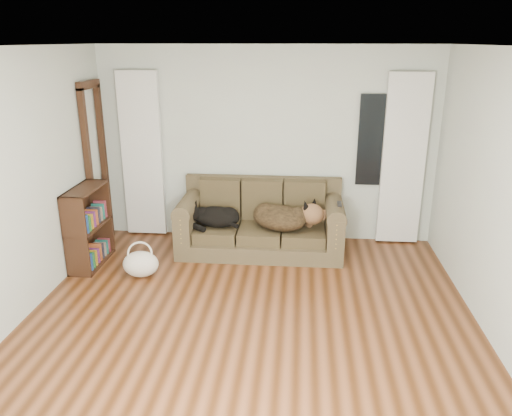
# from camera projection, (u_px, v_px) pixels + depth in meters

# --- Properties ---
(floor) EXTENTS (5.00, 5.00, 0.00)m
(floor) POSITION_uv_depth(u_px,v_px,m) (247.00, 333.00, 4.75)
(floor) COLOR #42210C
(floor) RESTS_ON ground
(ceiling) EXTENTS (5.00, 5.00, 0.00)m
(ceiling) POSITION_uv_depth(u_px,v_px,m) (245.00, 46.00, 3.92)
(ceiling) COLOR white
(ceiling) RESTS_ON ground
(wall_back) EXTENTS (4.50, 0.04, 2.60)m
(wall_back) POSITION_uv_depth(u_px,v_px,m) (267.00, 146.00, 6.70)
(wall_back) COLOR beige
(wall_back) RESTS_ON ground
(wall_left) EXTENTS (0.04, 5.00, 2.60)m
(wall_left) POSITION_uv_depth(u_px,v_px,m) (1.00, 196.00, 4.53)
(wall_left) COLOR beige
(wall_left) RESTS_ON ground
(curtain_left) EXTENTS (0.55, 0.08, 2.25)m
(curtain_left) POSITION_uv_depth(u_px,v_px,m) (142.00, 155.00, 6.81)
(curtain_left) COLOR white
(curtain_left) RESTS_ON ground
(curtain_right) EXTENTS (0.55, 0.08, 2.25)m
(curtain_right) POSITION_uv_depth(u_px,v_px,m) (403.00, 161.00, 6.51)
(curtain_right) COLOR white
(curtain_right) RESTS_ON ground
(window_pane) EXTENTS (0.50, 0.03, 1.20)m
(window_pane) POSITION_uv_depth(u_px,v_px,m) (377.00, 140.00, 6.51)
(window_pane) COLOR black
(window_pane) RESTS_ON wall_back
(door_casing) EXTENTS (0.07, 0.60, 2.10)m
(door_casing) POSITION_uv_depth(u_px,v_px,m) (97.00, 168.00, 6.54)
(door_casing) COLOR black
(door_casing) RESTS_ON ground
(sofa) EXTENTS (2.11, 0.91, 0.86)m
(sofa) POSITION_uv_depth(u_px,v_px,m) (261.00, 218.00, 6.48)
(sofa) COLOR #453D2D
(sofa) RESTS_ON floor
(dog_black_lab) EXTENTS (0.69, 0.55, 0.26)m
(dog_black_lab) POSITION_uv_depth(u_px,v_px,m) (214.00, 216.00, 6.45)
(dog_black_lab) COLOR black
(dog_black_lab) RESTS_ON sofa
(dog_shepherd) EXTENTS (0.92, 0.83, 0.34)m
(dog_shepherd) POSITION_uv_depth(u_px,v_px,m) (283.00, 219.00, 6.34)
(dog_shepherd) COLOR black
(dog_shepherd) RESTS_ON sofa
(tv_remote) EXTENTS (0.05, 0.17, 0.02)m
(tv_remote) POSITION_uv_depth(u_px,v_px,m) (339.00, 204.00, 6.14)
(tv_remote) COLOR black
(tv_remote) RESTS_ON sofa
(tote_bag) EXTENTS (0.45, 0.36, 0.31)m
(tote_bag) POSITION_uv_depth(u_px,v_px,m) (141.00, 263.00, 5.84)
(tote_bag) COLOR beige
(tote_bag) RESTS_ON floor
(bookshelf) EXTENTS (0.38, 0.81, 0.98)m
(bookshelf) POSITION_uv_depth(u_px,v_px,m) (89.00, 226.00, 6.07)
(bookshelf) COLOR black
(bookshelf) RESTS_ON floor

